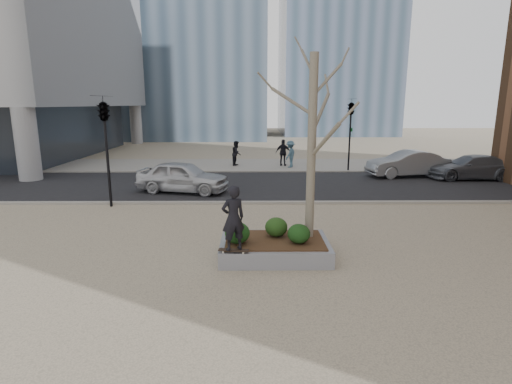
{
  "coord_description": "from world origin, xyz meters",
  "views": [
    {
      "loc": [
        0.39,
        -10.54,
        4.18
      ],
      "look_at": [
        0.5,
        2.0,
        1.4
      ],
      "focal_mm": 28.0,
      "sensor_mm": 36.0,
      "label": 1
    }
  ],
  "objects_px": {
    "skateboarder": "(233,218)",
    "police_car": "(183,177)",
    "skateboard": "(234,251)",
    "planter": "(274,248)"
  },
  "relations": [
    {
      "from": "planter",
      "to": "police_car",
      "type": "xyz_separation_m",
      "value": [
        -3.96,
        8.29,
        0.54
      ]
    },
    {
      "from": "skateboarder",
      "to": "police_car",
      "type": "xyz_separation_m",
      "value": [
        -2.86,
        9.17,
        -0.6
      ]
    },
    {
      "from": "skateboard",
      "to": "skateboarder",
      "type": "xyz_separation_m",
      "value": [
        0.0,
        0.0,
        0.88
      ]
    },
    {
      "from": "skateboard",
      "to": "police_car",
      "type": "height_order",
      "value": "police_car"
    },
    {
      "from": "planter",
      "to": "police_car",
      "type": "bearing_deg",
      "value": 115.54
    },
    {
      "from": "police_car",
      "to": "planter",
      "type": "bearing_deg",
      "value": -140.63
    },
    {
      "from": "skateboard",
      "to": "skateboarder",
      "type": "distance_m",
      "value": 0.88
    },
    {
      "from": "skateboard",
      "to": "police_car",
      "type": "bearing_deg",
      "value": 114.38
    },
    {
      "from": "planter",
      "to": "skateboard",
      "type": "bearing_deg",
      "value": -141.34
    },
    {
      "from": "planter",
      "to": "police_car",
      "type": "height_order",
      "value": "police_car"
    }
  ]
}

